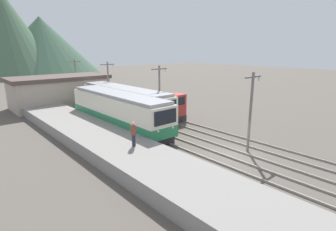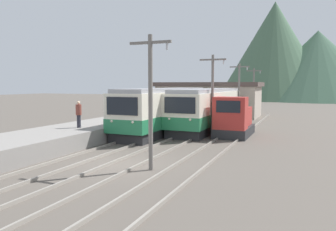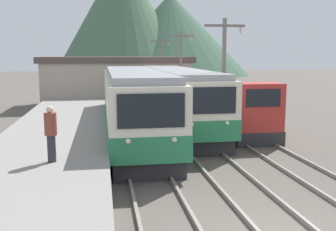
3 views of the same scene
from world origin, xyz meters
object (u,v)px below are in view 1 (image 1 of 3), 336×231
object	(u,v)px
person_on_platform	(133,133)
catenary_mast_mid	(159,92)
commuter_train_center	(124,104)
catenary_mast_near	(251,109)
catenary_mast_distant	(76,77)
shunting_locomotive	(166,109)
catenary_mast_far	(108,83)
commuter_train_left	(118,112)

from	to	relation	value
person_on_platform	catenary_mast_mid	bearing A→B (deg)	39.23
commuter_train_center	catenary_mast_near	bearing A→B (deg)	-84.29
catenary_mast_distant	catenary_mast_near	bearing A→B (deg)	-90.00
shunting_locomotive	catenary_mast_far	xyz separation A→B (m)	(-1.49, 9.91, 2.14)
commuter_train_left	commuter_train_center	distance (m)	4.32
catenary_mast_far	catenary_mast_distant	xyz separation A→B (m)	(0.00, 10.63, 0.00)
commuter_train_left	catenary_mast_near	size ratio (longest dim) A/B	2.34
shunting_locomotive	person_on_platform	bearing A→B (deg)	-142.73
shunting_locomotive	catenary_mast_far	distance (m)	10.25
shunting_locomotive	catenary_mast_far	world-z (taller)	catenary_mast_far
commuter_train_center	shunting_locomotive	size ratio (longest dim) A/B	3.12
catenary_mast_mid	catenary_mast_far	size ratio (longest dim) A/B	1.00
shunting_locomotive	catenary_mast_far	size ratio (longest dim) A/B	0.79
commuter_train_center	catenary_mast_mid	bearing A→B (deg)	-71.33
shunting_locomotive	catenary_mast_distant	world-z (taller)	catenary_mast_distant
commuter_train_left	catenary_mast_near	bearing A→B (deg)	-69.96
commuter_train_left	catenary_mast_mid	bearing A→B (deg)	-15.31
shunting_locomotive	person_on_platform	xyz separation A→B (m)	(-8.98, -6.84, 0.77)
catenary_mast_far	person_on_platform	size ratio (longest dim) A/B	3.42
catenary_mast_mid	catenary_mast_far	world-z (taller)	same
commuter_train_center	person_on_platform	size ratio (longest dim) A/B	8.41
commuter_train_center	shunting_locomotive	world-z (taller)	commuter_train_center
shunting_locomotive	person_on_platform	distance (m)	11.32
catenary_mast_mid	catenary_mast_distant	distance (m)	21.26
catenary_mast_mid	catenary_mast_distant	xyz separation A→B (m)	(0.00, 21.26, 0.00)
catenary_mast_far	catenary_mast_distant	bearing A→B (deg)	90.00
catenary_mast_mid	catenary_mast_near	bearing A→B (deg)	-90.00
shunting_locomotive	catenary_mast_distant	size ratio (longest dim) A/B	0.79
commuter_train_left	shunting_locomotive	xyz separation A→B (m)	(5.80, -0.46, -0.46)
catenary_mast_near	catenary_mast_far	xyz separation A→B (m)	(0.00, 21.26, 0.00)
shunting_locomotive	catenary_mast_distant	bearing A→B (deg)	94.15
catenary_mast_near	commuter_train_left	bearing A→B (deg)	110.04
commuter_train_left	catenary_mast_far	bearing A→B (deg)	65.50
commuter_train_left	catenary_mast_mid	world-z (taller)	catenary_mast_mid
catenary_mast_distant	person_on_platform	bearing A→B (deg)	-105.30
shunting_locomotive	catenary_mast_near	distance (m)	11.65
commuter_train_left	catenary_mast_distant	size ratio (longest dim) A/B	2.34
catenary_mast_mid	shunting_locomotive	bearing A→B (deg)	25.77
catenary_mast_mid	catenary_mast_far	bearing A→B (deg)	90.00
catenary_mast_near	catenary_mast_distant	bearing A→B (deg)	90.00
catenary_mast_far	catenary_mast_near	bearing A→B (deg)	-90.00
catenary_mast_mid	catenary_mast_far	distance (m)	10.63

